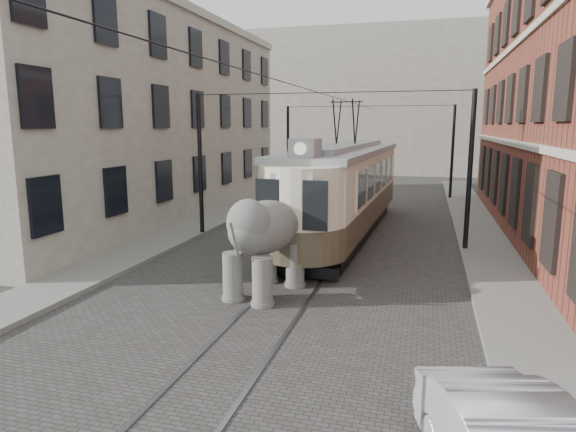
% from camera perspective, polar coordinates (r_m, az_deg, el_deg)
% --- Properties ---
extents(ground, '(120.00, 120.00, 0.00)m').
position_cam_1_polar(ground, '(14.80, 0.33, -8.27)').
color(ground, '#413F3C').
extents(tram_rails, '(1.54, 80.00, 0.02)m').
position_cam_1_polar(tram_rails, '(14.79, 0.33, -8.23)').
color(tram_rails, slate).
rests_on(tram_rails, ground).
extents(sidewalk_right, '(2.00, 60.00, 0.15)m').
position_cam_1_polar(sidewalk_right, '(14.51, 24.20, -9.27)').
color(sidewalk_right, slate).
rests_on(sidewalk_right, ground).
extents(sidewalk_left, '(2.00, 60.00, 0.15)m').
position_cam_1_polar(sidewalk_left, '(17.54, -20.74, -5.72)').
color(sidewalk_left, slate).
rests_on(sidewalk_left, ground).
extents(stucco_building, '(7.00, 24.00, 10.00)m').
position_cam_1_polar(stucco_building, '(27.73, -16.76, 10.42)').
color(stucco_building, gray).
rests_on(stucco_building, ground).
extents(distant_block, '(28.00, 10.00, 14.00)m').
position_cam_1_polar(distant_block, '(53.73, 11.77, 12.46)').
color(distant_block, gray).
rests_on(distant_block, ground).
extents(catenary, '(11.00, 30.20, 6.00)m').
position_cam_1_polar(catenary, '(19.02, 3.69, 5.09)').
color(catenary, black).
rests_on(catenary, ground).
extents(tram, '(3.53, 14.57, 5.74)m').
position_cam_1_polar(tram, '(21.92, 6.51, 5.38)').
color(tram, beige).
rests_on(tram, ground).
extents(elephant, '(3.66, 5.27, 2.94)m').
position_cam_1_polar(elephant, '(14.10, -2.62, -3.00)').
color(elephant, slate).
rests_on(elephant, ground).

